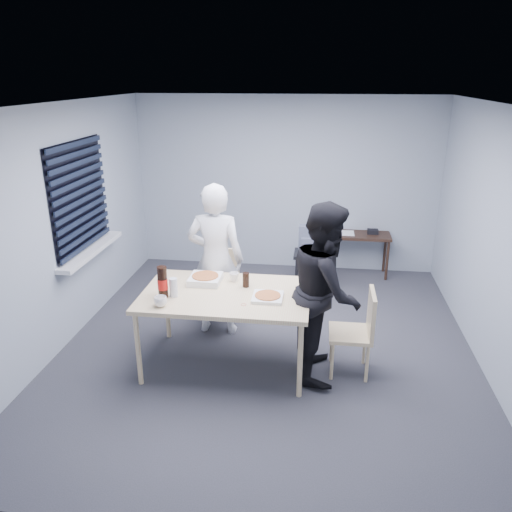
# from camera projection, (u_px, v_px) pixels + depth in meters

# --- Properties ---
(room) EXTENTS (5.00, 5.00, 5.00)m
(room) POSITION_uv_depth(u_px,v_px,m) (83.00, 205.00, 5.75)
(room) COLOR #2F3036
(room) RESTS_ON ground
(dining_table) EXTENTS (1.67, 1.06, 0.81)m
(dining_table) POSITION_uv_depth(u_px,v_px,m) (226.00, 298.00, 5.00)
(dining_table) COLOR beige
(dining_table) RESTS_ON ground
(chair_far) EXTENTS (0.42, 0.42, 0.89)m
(chair_far) POSITION_uv_depth(u_px,v_px,m) (221.00, 280.00, 6.05)
(chair_far) COLOR beige
(chair_far) RESTS_ON ground
(chair_right) EXTENTS (0.42, 0.42, 0.89)m
(chair_right) POSITION_uv_depth(u_px,v_px,m) (360.00, 327.00, 4.93)
(chair_right) COLOR beige
(chair_right) RESTS_ON ground
(person_white) EXTENTS (0.65, 0.42, 1.77)m
(person_white) POSITION_uv_depth(u_px,v_px,m) (216.00, 260.00, 5.65)
(person_white) COLOR white
(person_white) RESTS_ON ground
(person_black) EXTENTS (0.47, 0.86, 1.77)m
(person_black) POSITION_uv_depth(u_px,v_px,m) (326.00, 291.00, 4.84)
(person_black) COLOR black
(person_black) RESTS_ON ground
(side_table) EXTENTS (0.96, 0.43, 0.64)m
(side_table) POSITION_uv_depth(u_px,v_px,m) (357.00, 239.00, 7.40)
(side_table) COLOR #351F16
(side_table) RESTS_ON ground
(stool) EXTENTS (0.39, 0.39, 0.54)m
(stool) POSITION_uv_depth(u_px,v_px,m) (308.00, 260.00, 6.92)
(stool) COLOR black
(stool) RESTS_ON ground
(backpack) EXTENTS (0.28, 0.20, 0.39)m
(backpack) POSITION_uv_depth(u_px,v_px,m) (309.00, 240.00, 6.81)
(backpack) COLOR slate
(backpack) RESTS_ON stool
(pizza_box_a) EXTENTS (0.32, 0.32, 0.08)m
(pizza_box_a) POSITION_uv_depth(u_px,v_px,m) (205.00, 279.00, 5.21)
(pizza_box_a) COLOR white
(pizza_box_a) RESTS_ON dining_table
(pizza_box_b) EXTENTS (0.29, 0.29, 0.04)m
(pizza_box_b) POSITION_uv_depth(u_px,v_px,m) (268.00, 297.00, 4.84)
(pizza_box_b) COLOR white
(pizza_box_b) RESTS_ON dining_table
(mug_a) EXTENTS (0.17, 0.17, 0.10)m
(mug_a) POSITION_uv_depth(u_px,v_px,m) (160.00, 301.00, 4.67)
(mug_a) COLOR white
(mug_a) RESTS_ON dining_table
(mug_b) EXTENTS (0.10, 0.10, 0.09)m
(mug_b) POSITION_uv_depth(u_px,v_px,m) (234.00, 277.00, 5.24)
(mug_b) COLOR white
(mug_b) RESTS_ON dining_table
(cola_glass) EXTENTS (0.09, 0.09, 0.15)m
(cola_glass) POSITION_uv_depth(u_px,v_px,m) (246.00, 280.00, 5.09)
(cola_glass) COLOR black
(cola_glass) RESTS_ON dining_table
(soda_bottle) EXTENTS (0.10, 0.10, 0.32)m
(soda_bottle) POSITION_uv_depth(u_px,v_px,m) (163.00, 283.00, 4.83)
(soda_bottle) COLOR black
(soda_bottle) RESTS_ON dining_table
(plastic_cups) EXTENTS (0.08, 0.08, 0.19)m
(plastic_cups) POSITION_uv_depth(u_px,v_px,m) (174.00, 287.00, 4.86)
(plastic_cups) COLOR silver
(plastic_cups) RESTS_ON dining_table
(rubber_band) EXTENTS (0.07, 0.07, 0.00)m
(rubber_band) POSITION_uv_depth(u_px,v_px,m) (244.00, 305.00, 4.71)
(rubber_band) COLOR red
(rubber_band) RESTS_ON dining_table
(papers) EXTENTS (0.23, 0.29, 0.00)m
(papers) POSITION_uv_depth(u_px,v_px,m) (347.00, 233.00, 7.41)
(papers) COLOR white
(papers) RESTS_ON side_table
(black_box) EXTENTS (0.18, 0.15, 0.07)m
(black_box) POSITION_uv_depth(u_px,v_px,m) (373.00, 232.00, 7.37)
(black_box) COLOR black
(black_box) RESTS_ON side_table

